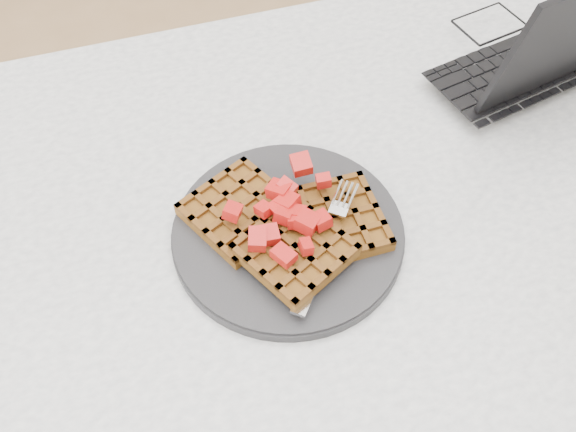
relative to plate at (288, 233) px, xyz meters
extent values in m
plane|color=tan|center=(0.11, 0.01, -0.76)|extent=(4.00, 4.00, 0.00)
cube|color=silver|center=(0.11, 0.01, -0.02)|extent=(1.20, 0.80, 0.03)
cube|color=white|center=(0.66, 0.36, -0.40)|extent=(0.06, 0.06, 0.72)
cylinder|color=black|center=(0.00, 0.00, 0.00)|extent=(0.26, 0.26, 0.02)
imported|color=black|center=(0.40, 0.20, 0.00)|extent=(0.33, 0.25, 0.02)
camera|label=1|loc=(-0.13, -0.40, 0.59)|focal=40.00mm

